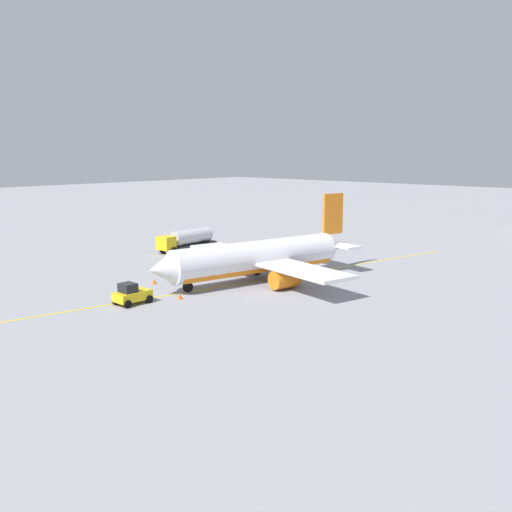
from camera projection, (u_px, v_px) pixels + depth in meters
name	position (u px, v px, depth m)	size (l,w,h in m)	color
ground_plane	(256.00, 281.00, 66.42)	(400.00, 400.00, 0.00)	#939399
airplane	(259.00, 258.00, 66.19)	(28.74, 26.94, 9.80)	white
fuel_tanker	(187.00, 239.00, 87.13)	(11.23, 3.62, 3.15)	#2D2D33
pushback_tug	(131.00, 294.00, 56.16)	(3.63, 2.34, 2.20)	yellow
refueling_worker	(203.00, 250.00, 82.33)	(0.62, 0.54, 1.71)	navy
safety_cone_nose	(154.00, 281.00, 64.80)	(0.55, 0.55, 0.61)	#F2590F
safety_cone_wingtip	(180.00, 296.00, 58.17)	(0.52, 0.52, 0.58)	#F2590F
taxi_line_marking	(256.00, 281.00, 66.42)	(69.60, 0.30, 0.01)	yellow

